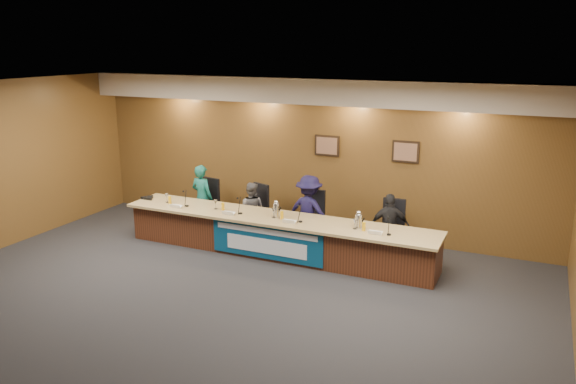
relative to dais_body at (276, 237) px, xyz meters
The scene contains 38 objects.
floor 2.43m from the dais_body, 90.00° to the right, with size 10.00×10.00×0.00m, color black.
ceiling 3.73m from the dais_body, 90.00° to the right, with size 10.00×8.00×0.04m, color silver.
wall_back 2.03m from the dais_body, 90.00° to the left, with size 10.00×0.04×3.20m, color brown.
soffit 2.93m from the dais_body, 90.00° to the left, with size 10.00×0.50×0.50m, color beige.
dais_body is the anchor object (origin of this frame).
dais_top 0.38m from the dais_body, 90.00° to the right, with size 6.10×0.95×0.05m, color tan.
banner 0.42m from the dais_body, 90.00° to the right, with size 2.20×0.02×0.65m, color navy.
banner_text_upper 0.49m from the dais_body, 90.00° to the right, with size 2.00×0.01×0.10m, color silver.
banner_text_lower 0.43m from the dais_body, 90.00° to the right, with size 1.60×0.01×0.28m, color silver.
wall_photo_left 2.21m from the dais_body, 75.71° to the left, with size 0.52×0.04×0.42m, color black.
wall_photo_right 2.95m from the dais_body, 38.13° to the left, with size 0.52×0.04×0.42m, color black.
panelist_a 2.16m from the dais_body, 162.45° to the left, with size 0.52×0.34×1.41m, color #13584F.
panelist_b 1.10m from the dais_body, 143.46° to the left, with size 0.56×0.44×1.16m, color #56555A.
panelist_c 0.84m from the dais_body, 58.30° to the left, with size 0.92×0.53×1.42m, color #120F34.
panelist_d 2.11m from the dais_body, 17.94° to the left, with size 0.73×0.30×1.24m, color black.
office_chair_a 2.17m from the dais_body, 159.92° to the left, with size 0.48×0.48×0.08m, color black.
office_chair_b 1.15m from the dais_body, 139.43° to the left, with size 0.48×0.48×0.08m, color black.
office_chair_c 0.85m from the dais_body, 61.88° to the left, with size 0.48×0.48×0.08m, color black.
office_chair_d 2.12m from the dais_body, 20.51° to the left, with size 0.48×0.48×0.08m, color black.
nameplate_a 2.10m from the dais_body, behind, with size 0.24×0.06×0.09m, color white.
microphone_a 1.93m from the dais_body, behind, with size 0.07×0.07×0.02m, color black.
juice_glass_a 2.34m from the dais_body, behind, with size 0.06×0.06×0.15m, color #EFB012.
water_glass_a 2.45m from the dais_body, behind, with size 0.08×0.08×0.18m, color silver.
nameplate_b 1.01m from the dais_body, 160.23° to the right, with size 0.24×0.06×0.09m, color white.
microphone_b 0.80m from the dais_body, 167.97° to the right, with size 0.07×0.07×0.02m, color black.
juice_glass_b 1.19m from the dais_body, behind, with size 0.06×0.06×0.15m, color #EFB012.
water_glass_b 1.36m from the dais_body, behind, with size 0.08×0.08×0.18m, color silver.
nameplate_c 0.66m from the dais_body, 37.83° to the right, with size 0.24×0.06×0.09m, color white.
microphone_c 0.70m from the dais_body, 14.34° to the right, with size 0.07×0.07×0.02m, color black.
juice_glass_c 0.52m from the dais_body, 35.06° to the right, with size 0.06×0.06×0.15m, color #EFB012.
water_glass_c 0.50m from the dais_body, 89.97° to the right, with size 0.08×0.08×0.18m, color silver.
nameplate_d 2.02m from the dais_body, ahead, with size 0.24×0.06×0.09m, color white.
microphone_d 2.22m from the dais_body, ahead, with size 0.07×0.07×0.02m, color black.
juice_glass_d 1.80m from the dais_body, ahead, with size 0.06×0.06×0.15m, color #EFB012.
water_glass_d 1.64m from the dais_body, ahead, with size 0.08×0.08×0.18m, color silver.
carafe_mid 0.53m from the dais_body, 60.66° to the right, with size 0.11×0.11×0.26m, color silver.
carafe_right 1.68m from the dais_body, ahead, with size 0.13×0.13×0.24m, color silver.
speakerphone 2.94m from the dais_body, behind, with size 0.32×0.32×0.05m, color black.
Camera 1 is at (4.31, -6.56, 3.86)m, focal length 35.00 mm.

